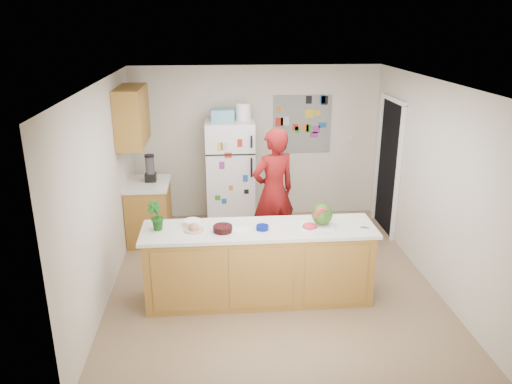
{
  "coord_description": "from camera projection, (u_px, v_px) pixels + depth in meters",
  "views": [
    {
      "loc": [
        -0.67,
        -5.73,
        3.18
      ],
      "look_at": [
        -0.18,
        0.2,
        1.11
      ],
      "focal_mm": 35.0,
      "sensor_mm": 36.0,
      "label": 1
    }
  ],
  "objects": [
    {
      "name": "upper_cabinets",
      "position": [
        132.0,
        116.0,
        6.95
      ],
      "size": [
        0.35,
        1.0,
        0.8
      ],
      "primitive_type": "cube",
      "color": "brown",
      "rests_on": "wall_left"
    },
    {
      "name": "peninsula_base",
      "position": [
        259.0,
        265.0,
        5.86
      ],
      "size": [
        2.6,
        0.62,
        0.88
      ],
      "primitive_type": "cube",
      "color": "brown",
      "rests_on": "floor"
    },
    {
      "name": "wall_left",
      "position": [
        104.0,
        191.0,
        5.92
      ],
      "size": [
        0.02,
        4.5,
        2.5
      ],
      "primitive_type": "cube",
      "color": "beige",
      "rests_on": "ground"
    },
    {
      "name": "refrigerator",
      "position": [
        230.0,
        173.0,
        7.94
      ],
      "size": [
        0.75,
        0.7,
        1.7
      ],
      "primitive_type": "cube",
      "color": "silver",
      "rests_on": "floor"
    },
    {
      "name": "cutting_board",
      "position": [
        317.0,
        225.0,
        5.75
      ],
      "size": [
        0.42,
        0.34,
        0.01
      ],
      "primitive_type": "cube",
      "rotation": [
        0.0,
        0.0,
        -0.15
      ],
      "color": "silver",
      "rests_on": "peninsula_top"
    },
    {
      "name": "white_bowl",
      "position": [
        193.0,
        223.0,
        5.77
      ],
      "size": [
        0.26,
        0.26,
        0.06
      ],
      "primitive_type": "cylinder",
      "rotation": [
        0.0,
        0.0,
        -0.38
      ],
      "color": "silver",
      "rests_on": "peninsula_top"
    },
    {
      "name": "cherry_bowl",
      "position": [
        223.0,
        229.0,
        5.59
      ],
      "size": [
        0.23,
        0.23,
        0.07
      ],
      "primitive_type": "cylinder",
      "rotation": [
        0.0,
        0.0,
        0.07
      ],
      "color": "black",
      "rests_on": "peninsula_top"
    },
    {
      "name": "cobalt_bowl",
      "position": [
        262.0,
        227.0,
        5.65
      ],
      "size": [
        0.16,
        0.16,
        0.05
      ],
      "primitive_type": "cylinder",
      "rotation": [
        0.0,
        0.0,
        -0.08
      ],
      "color": "#011263",
      "rests_on": "peninsula_top"
    },
    {
      "name": "wall_right",
      "position": [
        431.0,
        182.0,
        6.24
      ],
      "size": [
        0.02,
        4.5,
        2.5
      ],
      "primitive_type": "cube",
      "color": "beige",
      "rests_on": "ground"
    },
    {
      "name": "wall_back",
      "position": [
        256.0,
        143.0,
        8.21
      ],
      "size": [
        4.0,
        0.02,
        2.5
      ],
      "primitive_type": "cube",
      "color": "beige",
      "rests_on": "ground"
    },
    {
      "name": "watermelon",
      "position": [
        322.0,
        214.0,
        5.74
      ],
      "size": [
        0.24,
        0.24,
        0.24
      ],
      "primitive_type": "sphere",
      "color": "#26601B",
      "rests_on": "cutting_board"
    },
    {
      "name": "fridge_top_bin",
      "position": [
        223.0,
        115.0,
        7.63
      ],
      "size": [
        0.35,
        0.28,
        0.18
      ],
      "primitive_type": "cube",
      "color": "#5999B2",
      "rests_on": "refrigerator"
    },
    {
      "name": "blender_appliance",
      "position": [
        150.0,
        169.0,
        7.34
      ],
      "size": [
        0.13,
        0.13,
        0.38
      ],
      "primitive_type": "cylinder",
      "color": "black",
      "rests_on": "side_counter_top"
    },
    {
      "name": "side_counter_top",
      "position": [
        147.0,
        184.0,
        7.34
      ],
      "size": [
        0.64,
        0.84,
        0.04
      ],
      "primitive_type": "cube",
      "color": "silver",
      "rests_on": "side_counter_base"
    },
    {
      "name": "photo_collage",
      "position": [
        302.0,
        124.0,
        8.15
      ],
      "size": [
        0.95,
        0.01,
        0.95
      ],
      "primitive_type": "cube",
      "color": "slate",
      "rests_on": "wall_back"
    },
    {
      "name": "potted_plant",
      "position": [
        156.0,
        216.0,
        5.6
      ],
      "size": [
        0.22,
        0.2,
        0.33
      ],
      "primitive_type": "imported",
      "rotation": [
        0.0,
        0.0,
        2.79
      ],
      "color": "#10400C",
      "rests_on": "peninsula_top"
    },
    {
      "name": "doorway",
      "position": [
        389.0,
        167.0,
        7.68
      ],
      "size": [
        0.03,
        0.85,
        2.04
      ],
      "primitive_type": "cube",
      "color": "black",
      "rests_on": "ground"
    },
    {
      "name": "peninsula_top",
      "position": [
        259.0,
        229.0,
        5.71
      ],
      "size": [
        2.68,
        0.7,
        0.04
      ],
      "primitive_type": "cube",
      "color": "silver",
      "rests_on": "peninsula_base"
    },
    {
      "name": "keys",
      "position": [
        365.0,
        228.0,
        5.68
      ],
      "size": [
        0.1,
        0.07,
        0.01
      ],
      "primitive_type": "cube",
      "rotation": [
        0.0,
        0.0,
        -0.41
      ],
      "color": "gray",
      "rests_on": "peninsula_top"
    },
    {
      "name": "plate",
      "position": [
        194.0,
        230.0,
        5.63
      ],
      "size": [
        0.3,
        0.3,
        0.02
      ],
      "primitive_type": "cylinder",
      "rotation": [
        0.0,
        0.0,
        0.41
      ],
      "color": "beige",
      "rests_on": "peninsula_top"
    },
    {
      "name": "watermelon_slice",
      "position": [
        310.0,
        226.0,
        5.69
      ],
      "size": [
        0.16,
        0.16,
        0.02
      ],
      "primitive_type": "cylinder",
      "color": "#D7204E",
      "rests_on": "cutting_board"
    },
    {
      "name": "side_counter_base",
      "position": [
        149.0,
        212.0,
        7.49
      ],
      "size": [
        0.6,
        0.8,
        0.86
      ],
      "primitive_type": "cube",
      "color": "brown",
      "rests_on": "floor"
    },
    {
      "name": "floor",
      "position": [
        271.0,
        278.0,
        6.49
      ],
      "size": [
        4.0,
        4.5,
        0.02
      ],
      "primitive_type": "cube",
      "color": "brown",
      "rests_on": "ground"
    },
    {
      "name": "ceiling",
      "position": [
        273.0,
        81.0,
        5.67
      ],
      "size": [
        4.0,
        4.5,
        0.02
      ],
      "primitive_type": "cube",
      "color": "white",
      "rests_on": "wall_back"
    },
    {
      "name": "person",
      "position": [
        274.0,
        192.0,
        6.93
      ],
      "size": [
        0.78,
        0.66,
        1.81
      ],
      "primitive_type": "imported",
      "rotation": [
        0.0,
        0.0,
        3.55
      ],
      "color": "maroon",
      "rests_on": "floor"
    },
    {
      "name": "paper_towel",
      "position": [
        240.0,
        230.0,
        5.62
      ],
      "size": [
        0.19,
        0.18,
        0.02
      ],
      "primitive_type": "cube",
      "rotation": [
        0.0,
        0.0,
        -0.09
      ],
      "color": "white",
      "rests_on": "peninsula_top"
    }
  ]
}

